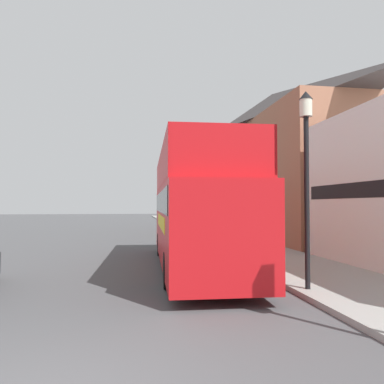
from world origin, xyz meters
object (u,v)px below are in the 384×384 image
object	(u,v)px
tour_bus	(195,216)
lamp_post_nearest	(306,153)
lamp_post_third	(194,194)
parked_car_ahead_of_bus	(183,233)
lamp_post_second	(226,179)

from	to	relation	value
tour_bus	lamp_post_nearest	bearing A→B (deg)	-62.09
lamp_post_nearest	lamp_post_third	size ratio (longest dim) A/B	1.18
parked_car_ahead_of_bus	lamp_post_second	size ratio (longest dim) A/B	0.89
lamp_post_nearest	lamp_post_third	world-z (taller)	lamp_post_nearest
tour_bus	parked_car_ahead_of_bus	bearing A→B (deg)	87.65
parked_car_ahead_of_bus	lamp_post_second	world-z (taller)	lamp_post_second
lamp_post_nearest	tour_bus	bearing A→B (deg)	115.35
parked_car_ahead_of_bus	lamp_post_third	distance (m)	7.45
lamp_post_third	parked_car_ahead_of_bus	bearing A→B (deg)	-104.39
tour_bus	lamp_post_second	world-z (taller)	lamp_post_second
tour_bus	parked_car_ahead_of_bus	world-z (taller)	tour_bus
parked_car_ahead_of_bus	lamp_post_nearest	bearing A→B (deg)	-83.96
tour_bus	parked_car_ahead_of_bus	size ratio (longest dim) A/B	2.48
lamp_post_second	lamp_post_third	size ratio (longest dim) A/B	1.18
tour_bus	lamp_post_third	size ratio (longest dim) A/B	2.62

